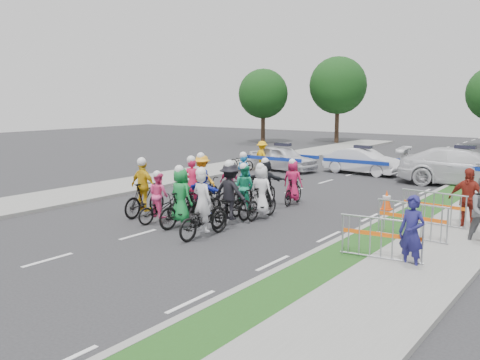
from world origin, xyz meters
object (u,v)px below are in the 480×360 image
Objects in this scene: rider_2 at (159,203)px; rider_10 at (202,185)px; rider_12 at (245,184)px; police_car_1 at (362,161)px; barrier_2 at (433,210)px; spectator_2 at (467,200)px; parked_bike at (241,162)px; police_car_0 at (283,158)px; rider_8 at (245,195)px; rider_9 at (231,190)px; rider_4 at (231,200)px; spectator_0 at (412,233)px; tree_0 at (263,94)px; police_car_2 at (464,167)px; barrier_0 at (381,241)px; rider_11 at (266,186)px; tree_3 at (338,85)px; rider_3 at (144,194)px; rider_1 at (181,203)px; marshal_hiviz at (262,156)px; rider_6 at (193,193)px; rider_0 at (203,214)px; rider_7 at (262,197)px; cone_0 at (387,200)px; rider_13 at (293,186)px; barrier_1 at (412,223)px; rider_5 at (203,197)px.

rider_2 is 3.04m from rider_10.
rider_12 is at bearing -120.05° from rider_10.
barrier_2 is at bearing -141.05° from police_car_1.
parked_bike is (-13.21, 7.07, -0.51)m from spectator_2.
police_car_0 is at bearing -57.48° from parked_bike.
rider_8 reaches higher than rider_9.
rider_2 is 2.28m from rider_4.
tree_0 reaches higher than spectator_0.
barrier_0 is at bearing 176.84° from police_car_2.
rider_12 is (-1.27, 0.46, -0.13)m from rider_11.
tree_3 reaches higher than rider_9.
tree_0 reaches higher than rider_3.
police_car_1 is 15.33m from barrier_0.
rider_3 is at bearing -154.80° from barrier_2.
rider_1 reaches higher than marshal_hiviz.
rider_6 is at bearing -73.80° from rider_2.
rider_0 is 5.74m from spectator_0.
tree_3 is (-8.88, 27.36, 4.23)m from rider_9.
rider_7 is 11.70m from police_car_1.
tree_0 is (-9.50, 14.61, 3.38)m from marshal_hiviz.
rider_4 is 0.51× the size of police_car_1.
rider_12 is 0.95× the size of barrier_0.
rider_8 reaches higher than cone_0.
rider_6 reaches higher than rider_13.
barrier_1 is (4.94, -0.08, -0.16)m from rider_7.
rider_12 is at bearing -58.39° from tree_0.
rider_12 reaches higher than rider_9.
barrier_0 is 0.32× the size of tree_0.
spectator_2 is (7.25, -9.47, 0.29)m from police_car_1.
police_car_0 is at bearing -65.19° from rider_5.
tree_0 is (-14.80, 22.44, 3.43)m from rider_11.
rider_5 is at bearing -146.97° from spectator_2.
rider_3 is 0.99× the size of barrier_0.
tree_3 is at bearing 119.06° from cone_0.
rider_11 is 7.81m from spectator_0.
tree_0 reaches higher than police_car_2.
tree_0 is at bearing -66.84° from rider_11.
rider_10 is 1.18× the size of parked_bike.
spectator_0 is at bearing -72.42° from barrier_1.
spectator_0 is (5.99, -1.13, 0.09)m from rider_4.
rider_0 is 6.96m from barrier_2.
tree_0 is at bearing -65.44° from rider_10.
rider_7 is 0.98× the size of rider_12.
rider_10 is 1.12× the size of spectator_0.
spectator_0 is at bearing -147.47° from police_car_1.
rider_2 is at bearing -11.47° from rider_0.
rider_0 is at bearing 137.00° from marshal_hiviz.
rider_3 is 1.16× the size of rider_5.
rider_5 is 0.98× the size of rider_8.
rider_1 is 13.25m from police_car_0.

